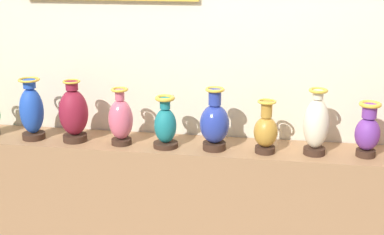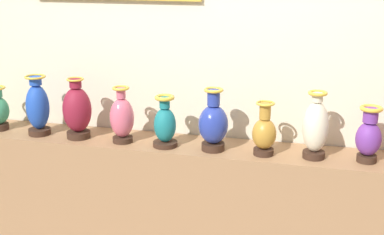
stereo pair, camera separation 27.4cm
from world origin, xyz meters
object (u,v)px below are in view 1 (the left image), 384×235
at_px(vase_ochre, 266,131).
at_px(vase_teal, 165,125).
at_px(vase_burgundy, 74,114).
at_px(vase_rose, 121,120).
at_px(vase_violet, 368,131).
at_px(vase_ivory, 316,124).
at_px(vase_cobalt, 215,123).
at_px(vase_sapphire, 32,111).

bearing_deg(vase_ochre, vase_teal, -179.64).
height_order(vase_teal, vase_ochre, same).
height_order(vase_burgundy, vase_ochre, vase_burgundy).
height_order(vase_burgundy, vase_rose, vase_burgundy).
xyz_separation_m(vase_burgundy, vase_ochre, (1.20, -0.01, -0.05)).
bearing_deg(vase_violet, vase_rose, -178.87).
height_order(vase_rose, vase_ivory, vase_ivory).
height_order(vase_ochre, vase_ivory, vase_ivory).
xyz_separation_m(vase_cobalt, vase_ochre, (0.31, -0.00, -0.03)).
height_order(vase_cobalt, vase_ochre, vase_cobalt).
relative_size(vase_rose, vase_cobalt, 0.93).
xyz_separation_m(vase_burgundy, vase_cobalt, (0.89, -0.01, -0.02)).
distance_m(vase_sapphire, vase_burgundy, 0.28).
height_order(vase_cobalt, vase_violet, vase_cobalt).
bearing_deg(vase_cobalt, vase_violet, 1.91).
height_order(vase_sapphire, vase_teal, vase_sapphire).
xyz_separation_m(vase_sapphire, vase_ivory, (1.76, 0.01, 0.00)).
bearing_deg(vase_sapphire, vase_cobalt, -0.34).
distance_m(vase_sapphire, vase_cobalt, 1.17).
height_order(vase_sapphire, vase_burgundy, vase_sapphire).
bearing_deg(vase_cobalt, vase_sapphire, 179.66).
height_order(vase_ochre, vase_violet, vase_violet).
relative_size(vase_rose, vase_violet, 1.09).
distance_m(vase_rose, vase_violet, 1.47).
bearing_deg(vase_ivory, vase_teal, -178.46).
distance_m(vase_sapphire, vase_teal, 0.87).
bearing_deg(vase_burgundy, vase_violet, 0.65).
relative_size(vase_rose, vase_ochre, 1.11).
bearing_deg(vase_ivory, vase_rose, -179.24).
bearing_deg(vase_burgundy, vase_ochre, -0.63).
height_order(vase_burgundy, vase_teal, vase_burgundy).
distance_m(vase_cobalt, vase_violet, 0.89).
bearing_deg(vase_teal, vase_sapphire, 179.05).
bearing_deg(vase_sapphire, vase_violet, 0.63).
relative_size(vase_ivory, vase_violet, 1.22).
bearing_deg(vase_ochre, vase_burgundy, 179.37).
bearing_deg(vase_violet, vase_teal, -178.21).
distance_m(vase_teal, vase_violet, 1.19).
distance_m(vase_sapphire, vase_rose, 0.59).
xyz_separation_m(vase_sapphire, vase_teal, (0.87, -0.01, -0.04)).
relative_size(vase_teal, vase_ochre, 1.00).
relative_size(vase_sapphire, vase_rose, 1.10).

